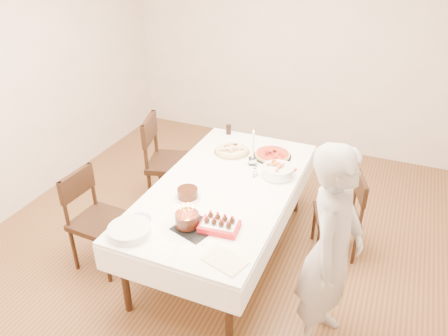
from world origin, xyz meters
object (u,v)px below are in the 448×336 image
at_px(pizza_pepperoni, 272,155).
at_px(person, 331,252).
at_px(pasta_bowl, 278,171).
at_px(taper_candle, 253,147).
at_px(chair_left_dessert, 100,222).
at_px(cola_glass, 229,130).
at_px(layer_cake, 188,193).
at_px(dining_table, 224,221).
at_px(strawberry_box, 219,225).
at_px(chair_left_savory, 172,163).
at_px(chair_right_savory, 337,215).
at_px(birthday_cake, 187,216).
at_px(pizza_white, 232,151).

bearing_deg(pizza_pepperoni, person, -57.14).
bearing_deg(pasta_bowl, taper_candle, 157.54).
bearing_deg(chair_left_dessert, cola_glass, -108.00).
distance_m(cola_glass, layer_cake, 1.28).
xyz_separation_m(dining_table, pizza_pepperoni, (0.22, 0.68, 0.40)).
xyz_separation_m(person, strawberry_box, (-0.83, 0.00, -0.02)).
xyz_separation_m(chair_left_savory, layer_cake, (0.63, -0.84, 0.28)).
bearing_deg(pizza_pepperoni, chair_right_savory, -19.03).
height_order(person, layer_cake, person).
distance_m(pizza_pepperoni, pasta_bowl, 0.37).
bearing_deg(chair_right_savory, strawberry_box, -144.93).
distance_m(cola_glass, birthday_cake, 1.65).
relative_size(chair_right_savory, layer_cake, 3.80).
relative_size(pasta_bowl, strawberry_box, 0.96).
xyz_separation_m(dining_table, strawberry_box, (0.21, -0.57, 0.41)).
relative_size(chair_left_dessert, birthday_cake, 5.14).
bearing_deg(chair_left_dessert, chair_right_savory, -149.82).
xyz_separation_m(chair_left_dessert, birthday_cake, (0.91, -0.09, 0.38)).
xyz_separation_m(pizza_pepperoni, layer_cake, (-0.43, -0.96, 0.02)).
height_order(pizza_white, pizza_pepperoni, same).
bearing_deg(cola_glass, dining_table, -69.67).
distance_m(chair_left_savory, pizza_pepperoni, 1.09).
relative_size(pizza_white, pizza_pepperoni, 0.96).
xyz_separation_m(chair_left_dessert, taper_candle, (1.04, 1.00, 0.47)).
xyz_separation_m(person, cola_glass, (-1.40, 1.56, -0.01)).
bearing_deg(dining_table, pasta_bowl, 41.68).
xyz_separation_m(person, pasta_bowl, (-0.65, 0.91, -0.01)).
bearing_deg(chair_left_dessert, pizza_pepperoni, -131.01).
bearing_deg(strawberry_box, chair_right_savory, 53.96).
bearing_deg(person, pasta_bowl, 41.54).
relative_size(pasta_bowl, birthday_cake, 1.56).
distance_m(dining_table, chair_right_savory, 1.03).
distance_m(chair_right_savory, birthday_cake, 1.50).
relative_size(chair_right_savory, chair_left_dessert, 0.89).
bearing_deg(chair_left_savory, birthday_cake, 107.87).
bearing_deg(chair_right_savory, pizza_white, 152.43).
xyz_separation_m(pasta_bowl, cola_glass, (-0.74, 0.65, -0.00)).
xyz_separation_m(person, taper_candle, (-0.93, 1.03, 0.12)).
height_order(chair_left_dessert, taper_candle, taper_candle).
bearing_deg(dining_table, birthday_cake, -93.01).
bearing_deg(pasta_bowl, dining_table, -138.32).
height_order(pizza_white, pasta_bowl, pasta_bowl).
distance_m(pizza_pepperoni, cola_glass, 0.67).
height_order(chair_left_dessert, strawberry_box, chair_left_dessert).
distance_m(dining_table, taper_candle, 0.73).
bearing_deg(person, chair_left_dessert, 95.07).
bearing_deg(cola_glass, taper_candle, -48.88).
bearing_deg(strawberry_box, birthday_cake, -166.26).
xyz_separation_m(chair_left_dessert, pizza_white, (0.78, 1.14, 0.31)).
height_order(chair_left_savory, chair_left_dessert, chair_left_savory).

